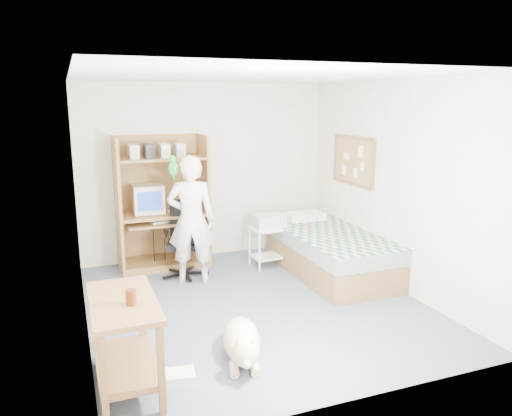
# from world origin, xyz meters

# --- Properties ---
(floor) EXTENTS (4.00, 4.00, 0.00)m
(floor) POSITION_xyz_m (0.00, 0.00, 0.00)
(floor) COLOR #4C5867
(floor) RESTS_ON ground
(wall_back) EXTENTS (3.60, 0.02, 2.50)m
(wall_back) POSITION_xyz_m (0.00, 2.00, 1.25)
(wall_back) COLOR beige
(wall_back) RESTS_ON floor
(wall_right) EXTENTS (0.02, 4.00, 2.50)m
(wall_right) POSITION_xyz_m (1.80, 0.00, 1.25)
(wall_right) COLOR beige
(wall_right) RESTS_ON floor
(wall_left) EXTENTS (0.02, 4.00, 2.50)m
(wall_left) POSITION_xyz_m (-1.80, 0.00, 1.25)
(wall_left) COLOR beige
(wall_left) RESTS_ON floor
(ceiling) EXTENTS (3.60, 4.00, 0.02)m
(ceiling) POSITION_xyz_m (0.00, 0.00, 2.50)
(ceiling) COLOR white
(ceiling) RESTS_ON wall_back
(computer_hutch) EXTENTS (1.20, 0.63, 1.80)m
(computer_hutch) POSITION_xyz_m (-0.70, 1.74, 0.82)
(computer_hutch) COLOR brown
(computer_hutch) RESTS_ON floor
(bed) EXTENTS (1.02, 2.02, 0.66)m
(bed) POSITION_xyz_m (1.30, 0.62, 0.29)
(bed) COLOR brown
(bed) RESTS_ON floor
(side_desk) EXTENTS (0.50, 1.00, 0.75)m
(side_desk) POSITION_xyz_m (-1.55, -1.20, 0.49)
(side_desk) COLOR brown
(side_desk) RESTS_ON floor
(corkboard) EXTENTS (0.04, 0.94, 0.66)m
(corkboard) POSITION_xyz_m (1.77, 0.90, 1.45)
(corkboard) COLOR #956743
(corkboard) RESTS_ON wall_right
(office_chair) EXTENTS (0.55, 0.56, 0.97)m
(office_chair) POSITION_xyz_m (-0.52, 1.25, 0.35)
(office_chair) COLOR black
(office_chair) RESTS_ON floor
(person) EXTENTS (0.68, 0.55, 1.61)m
(person) POSITION_xyz_m (-0.48, 0.95, 0.81)
(person) COLOR white
(person) RESTS_ON floor
(parrot) EXTENTS (0.12, 0.20, 0.33)m
(parrot) POSITION_xyz_m (-0.68, 0.97, 1.48)
(parrot) COLOR #148C1B
(parrot) RESTS_ON person
(dog) EXTENTS (0.50, 1.01, 0.39)m
(dog) POSITION_xyz_m (-0.54, -1.10, 0.17)
(dog) COLOR #D3B78E
(dog) RESTS_ON floor
(printer_cart) EXTENTS (0.49, 0.41, 0.56)m
(printer_cart) POSITION_xyz_m (0.64, 1.18, 0.37)
(printer_cart) COLOR white
(printer_cart) RESTS_ON floor
(printer) EXTENTS (0.44, 0.35, 0.18)m
(printer) POSITION_xyz_m (0.64, 1.18, 0.65)
(printer) COLOR beige
(printer) RESTS_ON printer_cart
(crt_monitor) EXTENTS (0.41, 0.43, 0.38)m
(crt_monitor) POSITION_xyz_m (-0.88, 1.75, 0.96)
(crt_monitor) COLOR beige
(crt_monitor) RESTS_ON computer_hutch
(keyboard) EXTENTS (0.47, 0.23, 0.03)m
(keyboard) POSITION_xyz_m (-0.66, 1.58, 0.67)
(keyboard) COLOR beige
(keyboard) RESTS_ON computer_hutch
(pencil_cup) EXTENTS (0.08, 0.08, 0.12)m
(pencil_cup) POSITION_xyz_m (-0.39, 1.65, 0.82)
(pencil_cup) COLOR gold
(pencil_cup) RESTS_ON computer_hutch
(drink_glass) EXTENTS (0.08, 0.08, 0.12)m
(drink_glass) POSITION_xyz_m (-1.50, -1.32, 0.81)
(drink_glass) COLOR #441D0A
(drink_glass) RESTS_ON side_desk
(floor_box_a) EXTENTS (0.28, 0.24, 0.10)m
(floor_box_a) POSITION_xyz_m (-1.15, -1.29, 0.05)
(floor_box_a) COLOR white
(floor_box_a) RESTS_ON floor
(floor_box_b) EXTENTS (0.21, 0.24, 0.08)m
(floor_box_b) POSITION_xyz_m (-1.50, -0.99, 0.04)
(floor_box_b) COLOR #B3B2AE
(floor_box_b) RESTS_ON floor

